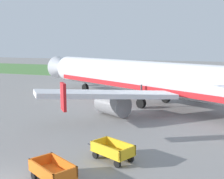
# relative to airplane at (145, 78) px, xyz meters

# --- Properties ---
(grass_strip) EXTENTS (220.00, 28.00, 0.06)m
(grass_strip) POSITION_rel_airplane_xyz_m (-1.97, 36.06, -3.02)
(grass_strip) COLOR #518442
(grass_strip) RESTS_ON ground
(airplane) EXTENTS (34.88, 28.85, 11.34)m
(airplane) POSITION_rel_airplane_xyz_m (0.00, 0.00, 0.00)
(airplane) COLOR silver
(airplane) RESTS_ON ground
(baggage_cart_fourth_in_row) EXTENTS (3.48, 2.42, 1.07)m
(baggage_cart_fourth_in_row) POSITION_rel_airplane_xyz_m (0.26, -20.75, -2.45)
(baggage_cart_fourth_in_row) COLOR orange
(baggage_cart_fourth_in_row) RESTS_ON ground
(baggage_cart_far_end) EXTENTS (3.53, 2.33, 1.07)m
(baggage_cart_far_end) POSITION_rel_airplane_xyz_m (2.16, -17.04, -2.45)
(baggage_cart_far_end) COLOR gold
(baggage_cart_far_end) RESTS_ON ground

